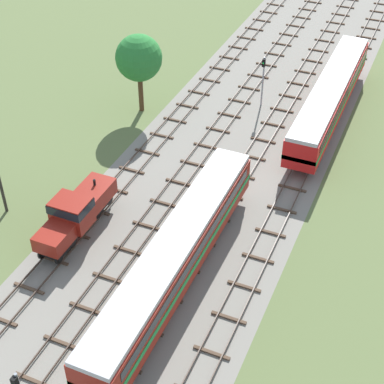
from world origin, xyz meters
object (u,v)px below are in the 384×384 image
signal_post_nearest (263,76)px  passenger_coach_centre_left_nearest (175,255)px  shunter_loco_far_left_near (75,212)px  passenger_coach_centre_mid (330,96)px

signal_post_nearest → passenger_coach_centre_left_nearest: bearing=-85.0°
shunter_loco_far_left_near → signal_post_nearest: signal_post_nearest is taller
passenger_coach_centre_mid → signal_post_nearest: (-6.73, 0.02, 0.73)m
shunter_loco_far_left_near → passenger_coach_centre_mid: (13.46, 23.76, 0.60)m
passenger_coach_centre_mid → signal_post_nearest: signal_post_nearest is taller
passenger_coach_centre_left_nearest → signal_post_nearest: (-2.24, 25.59, 0.73)m
shunter_loco_far_left_near → passenger_coach_centre_mid: size_ratio=0.38×
shunter_loco_far_left_near → signal_post_nearest: size_ratio=1.61×
passenger_coach_centre_left_nearest → passenger_coach_centre_mid: (4.49, 25.56, 0.00)m
shunter_loco_far_left_near → passenger_coach_centre_left_nearest: bearing=-11.4°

